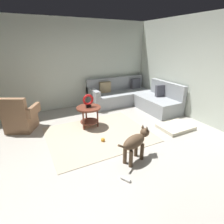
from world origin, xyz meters
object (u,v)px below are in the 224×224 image
torus_sculpture (88,100)px  dog_toy_rope (126,179)px  dog_bed_mat (176,127)px  dog_toy_ball (103,140)px  side_table (89,112)px  dog (136,142)px  armchair (20,118)px  sectional_couch (133,97)px

torus_sculpture → dog_toy_rope: size_ratio=1.95×
dog_bed_mat → dog_toy_ball: size_ratio=8.96×
side_table → dog_toy_ball: 0.90m
dog_bed_mat → dog_toy_rope: bearing=-155.3°
torus_sculpture → side_table: bearing=86.4°
torus_sculpture → dog: 1.73m
armchair → dog_bed_mat: bearing=0.8°
side_table → dog_bed_mat: size_ratio=0.75×
side_table → torus_sculpture: (-0.00, -0.00, 0.29)m
dog_bed_mat → dog_toy_rope: 2.25m
side_table → dog_toy_rope: (-0.17, -2.05, -0.39)m
armchair → torus_sculpture: armchair is taller
dog_toy_ball → armchair: bearing=137.4°
dog_toy_ball → dog_toy_rope: dog_toy_ball is taller
torus_sculpture → dog: torus_sculpture is taller
dog_bed_mat → dog: (-1.62, -0.57, 0.33)m
torus_sculpture → sectional_couch: bearing=23.7°
dog_toy_ball → dog_toy_rope: bearing=-97.9°
dog_bed_mat → dog_toy_rope: size_ratio=4.78×
dog_bed_mat → dog_toy_ball: same height
sectional_couch → dog_toy_ball: sectional_couch is taller
torus_sculpture → dog_bed_mat: 2.28m
dog → dog_toy_rope: 0.66m
side_table → dog_bed_mat: (1.88, -1.10, -0.37)m
armchair → dog_toy_ball: (1.55, -1.42, -0.28)m
torus_sculpture → dog_bed_mat: torus_sculpture is taller
armchair → side_table: (1.55, -0.60, 0.09)m
torus_sculpture → dog: bearing=-81.3°
torus_sculpture → dog_bed_mat: size_ratio=0.41×
dog_bed_mat → dog_toy_ball: bearing=171.5°
dog → dog_toy_rope: dog is taller
armchair → side_table: armchair is taller
sectional_couch → torus_sculpture: bearing=-156.3°
armchair → dog_toy_ball: armchair is taller
dog → dog_toy_ball: bearing=-179.8°
sectional_couch → torus_sculpture: size_ratio=6.90×
armchair → torus_sculpture: size_ratio=3.02×
dog_toy_ball → dog_toy_rope: (-0.17, -1.22, -0.02)m
armchair → side_table: size_ratio=1.64×
dog_toy_ball → dog_toy_rope: size_ratio=0.53×
side_table → torus_sculpture: 0.29m
sectional_couch → dog_toy_rope: bearing=-125.6°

